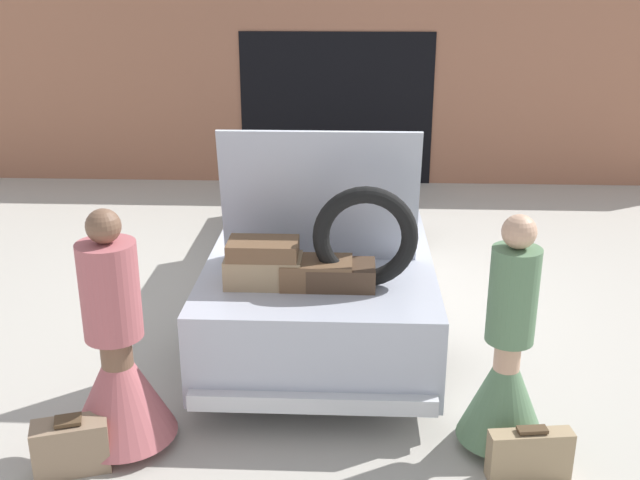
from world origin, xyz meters
The scene contains 7 objects.
ground_plane centered at (0.00, 0.00, 0.00)m, with size 40.00×40.00×0.00m, color #ADA89E.
garage_wall_back centered at (0.00, 4.04, 1.39)m, with size 12.00×0.14×2.80m.
car centered at (0.00, -0.02, 0.61)m, with size 1.82×5.20×1.93m.
person_left centered at (-1.26, -2.70, 0.59)m, with size 0.71×0.71×1.66m.
person_right centered at (1.26, -2.62, 0.58)m, with size 0.59×0.59×1.64m.
suitcase_beside_left_person centered at (-1.51, -3.00, 0.18)m, with size 0.51×0.35×0.38m.
suitcase_beside_right_person centered at (1.38, -2.95, 0.17)m, with size 0.54×0.19×0.36m.
Camera 1 is at (0.25, -6.94, 3.03)m, focal length 42.00 mm.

